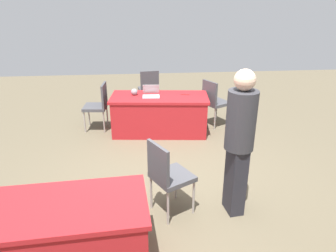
{
  "coord_description": "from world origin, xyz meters",
  "views": [
    {
      "loc": [
        0.36,
        3.65,
        2.53
      ],
      "look_at": [
        -0.0,
        -0.24,
        0.9
      ],
      "focal_mm": 33.61,
      "sensor_mm": 36.0,
      "label": 1
    }
  ],
  "objects_px": {
    "table_mid_right": "(64,237)",
    "person_presenter": "(239,137)",
    "laptop_silver": "(151,94)",
    "scissors_red": "(185,94)",
    "chair_tucked_right": "(98,104)",
    "chair_aisle": "(167,173)",
    "table_foreground": "(160,114)",
    "yarn_ball": "(134,92)",
    "chair_tucked_left": "(214,100)",
    "chair_back_row": "(149,87)"
  },
  "relations": [
    {
      "from": "chair_aisle",
      "to": "chair_tucked_left",
      "type": "bearing_deg",
      "value": 127.65
    },
    {
      "from": "table_foreground",
      "to": "yarn_ball",
      "type": "xyz_separation_m",
      "value": [
        0.48,
        -0.11,
        0.43
      ]
    },
    {
      "from": "table_foreground",
      "to": "table_mid_right",
      "type": "relative_size",
      "value": 1.15
    },
    {
      "from": "chair_aisle",
      "to": "yarn_ball",
      "type": "relative_size",
      "value": 7.65
    },
    {
      "from": "table_mid_right",
      "to": "person_presenter",
      "type": "height_order",
      "value": "person_presenter"
    },
    {
      "from": "yarn_ball",
      "to": "chair_back_row",
      "type": "bearing_deg",
      "value": -105.14
    },
    {
      "from": "person_presenter",
      "to": "scissors_red",
      "type": "height_order",
      "value": "person_presenter"
    },
    {
      "from": "chair_tucked_right",
      "to": "table_foreground",
      "type": "bearing_deg",
      "value": -98.56
    },
    {
      "from": "table_foreground",
      "to": "chair_tucked_left",
      "type": "xyz_separation_m",
      "value": [
        -1.13,
        -0.25,
        0.18
      ]
    },
    {
      "from": "chair_aisle",
      "to": "yarn_ball",
      "type": "bearing_deg",
      "value": 159.76
    },
    {
      "from": "laptop_silver",
      "to": "table_mid_right",
      "type": "bearing_deg",
      "value": 76.04
    },
    {
      "from": "person_presenter",
      "to": "scissors_red",
      "type": "relative_size",
      "value": 10.06
    },
    {
      "from": "table_mid_right",
      "to": "chair_tucked_right",
      "type": "distance_m",
      "value": 3.58
    },
    {
      "from": "chair_aisle",
      "to": "laptop_silver",
      "type": "distance_m",
      "value": 2.54
    },
    {
      "from": "chair_back_row",
      "to": "person_presenter",
      "type": "relative_size",
      "value": 0.54
    },
    {
      "from": "chair_tucked_right",
      "to": "laptop_silver",
      "type": "bearing_deg",
      "value": -100.09
    },
    {
      "from": "table_mid_right",
      "to": "chair_aisle",
      "type": "relative_size",
      "value": 1.72
    },
    {
      "from": "chair_back_row",
      "to": "chair_tucked_left",
      "type": "bearing_deg",
      "value": -47.05
    },
    {
      "from": "chair_tucked_left",
      "to": "chair_tucked_right",
      "type": "height_order",
      "value": "chair_tucked_left"
    },
    {
      "from": "table_foreground",
      "to": "table_mid_right",
      "type": "distance_m",
      "value": 3.49
    },
    {
      "from": "chair_tucked_left",
      "to": "laptop_silver",
      "type": "distance_m",
      "value": 1.33
    },
    {
      "from": "chair_aisle",
      "to": "person_presenter",
      "type": "distance_m",
      "value": 0.95
    },
    {
      "from": "table_foreground",
      "to": "chair_tucked_right",
      "type": "bearing_deg",
      "value": -13.24
    },
    {
      "from": "chair_tucked_left",
      "to": "chair_back_row",
      "type": "distance_m",
      "value": 1.66
    },
    {
      "from": "chair_tucked_left",
      "to": "yarn_ball",
      "type": "height_order",
      "value": "chair_tucked_left"
    },
    {
      "from": "yarn_ball",
      "to": "table_foreground",
      "type": "bearing_deg",
      "value": 166.56
    },
    {
      "from": "chair_tucked_left",
      "to": "chair_back_row",
      "type": "height_order",
      "value": "chair_back_row"
    },
    {
      "from": "chair_tucked_left",
      "to": "chair_tucked_right",
      "type": "distance_m",
      "value": 2.33
    },
    {
      "from": "laptop_silver",
      "to": "scissors_red",
      "type": "bearing_deg",
      "value": -173.05
    },
    {
      "from": "chair_tucked_right",
      "to": "chair_aisle",
      "type": "bearing_deg",
      "value": -153.6
    },
    {
      "from": "chair_aisle",
      "to": "table_foreground",
      "type": "bearing_deg",
      "value": 149.44
    },
    {
      "from": "table_mid_right",
      "to": "chair_back_row",
      "type": "relative_size",
      "value": 1.72
    },
    {
      "from": "chair_tucked_right",
      "to": "yarn_ball",
      "type": "xyz_separation_m",
      "value": [
        -0.72,
        0.17,
        0.27
      ]
    },
    {
      "from": "table_mid_right",
      "to": "chair_tucked_left",
      "type": "relative_size",
      "value": 1.74
    },
    {
      "from": "chair_tucked_left",
      "to": "person_presenter",
      "type": "distance_m",
      "value": 2.86
    },
    {
      "from": "laptop_silver",
      "to": "scissors_red",
      "type": "distance_m",
      "value": 0.67
    },
    {
      "from": "table_mid_right",
      "to": "chair_aisle",
      "type": "height_order",
      "value": "chair_aisle"
    },
    {
      "from": "table_foreground",
      "to": "chair_aisle",
      "type": "distance_m",
      "value": 2.54
    },
    {
      "from": "chair_back_row",
      "to": "yarn_ball",
      "type": "bearing_deg",
      "value": -112.96
    },
    {
      "from": "chair_tucked_right",
      "to": "chair_back_row",
      "type": "distance_m",
      "value": 1.45
    },
    {
      "from": "chair_back_row",
      "to": "chair_tucked_right",
      "type": "bearing_deg",
      "value": -143.59
    },
    {
      "from": "chair_tucked_right",
      "to": "chair_aisle",
      "type": "distance_m",
      "value": 3.02
    },
    {
      "from": "laptop_silver",
      "to": "yarn_ball",
      "type": "xyz_separation_m",
      "value": [
        0.32,
        -0.11,
        0.02
      ]
    },
    {
      "from": "chair_tucked_left",
      "to": "person_presenter",
      "type": "relative_size",
      "value": 0.53
    },
    {
      "from": "table_mid_right",
      "to": "chair_aisle",
      "type": "bearing_deg",
      "value": -144.36
    },
    {
      "from": "chair_tucked_right",
      "to": "person_presenter",
      "type": "bearing_deg",
      "value": -140.77
    },
    {
      "from": "chair_tucked_left",
      "to": "table_mid_right",
      "type": "bearing_deg",
      "value": -60.91
    },
    {
      "from": "table_mid_right",
      "to": "chair_tucked_left",
      "type": "bearing_deg",
      "value": -122.77
    },
    {
      "from": "chair_tucked_right",
      "to": "chair_tucked_left",
      "type": "bearing_deg",
      "value": -86.21
    },
    {
      "from": "yarn_ball",
      "to": "chair_tucked_right",
      "type": "bearing_deg",
      "value": -13.11
    }
  ]
}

